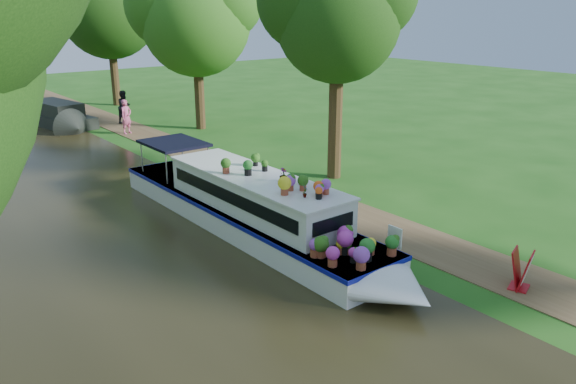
{
  "coord_description": "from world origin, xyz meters",
  "views": [
    {
      "loc": [
        -11.54,
        -13.19,
        6.66
      ],
      "look_at": [
        -1.38,
        -0.46,
        1.3
      ],
      "focal_mm": 35.0,
      "sensor_mm": 36.0,
      "label": 1
    }
  ],
  "objects": [
    {
      "name": "towpath",
      "position": [
        1.2,
        0.0,
        0.01
      ],
      "size": [
        2.2,
        100.0,
        0.03
      ],
      "primitive_type": "cube",
      "color": "brown",
      "rests_on": "ground"
    },
    {
      "name": "sandwich_board",
      "position": [
        0.77,
        -7.0,
        0.47
      ],
      "size": [
        0.66,
        0.67,
        0.98
      ],
      "rotation": [
        0.0,
        0.0,
        0.33
      ],
      "color": "#AE0C13",
      "rests_on": "towpath"
    },
    {
      "name": "tree_near_overhang",
      "position": [
        3.79,
        3.06,
        6.6
      ],
      "size": [
        5.52,
        5.28,
        8.99
      ],
      "color": "#312210",
      "rests_on": "ground"
    },
    {
      "name": "pedestrian_dark",
      "position": [
        1.73,
        19.22,
        1.0
      ],
      "size": [
        1.18,
        1.1,
        1.94
      ],
      "primitive_type": "imported",
      "rotation": [
        0.0,
        0.0,
        0.5
      ],
      "color": "black",
      "rests_on": "towpath"
    },
    {
      "name": "pedestrian_pink",
      "position": [
        0.56,
        16.24,
        0.97
      ],
      "size": [
        0.8,
        0.65,
        1.88
      ],
      "primitive_type": "imported",
      "rotation": [
        0.0,
        0.0,
        0.34
      ],
      "color": "#E55E9B",
      "rests_on": "towpath"
    },
    {
      "name": "ground",
      "position": [
        0.0,
        0.0,
        0.0
      ],
      "size": [
        100.0,
        100.0,
        0.0
      ],
      "primitive_type": "plane",
      "color": "#1A4E13",
      "rests_on": "ground"
    },
    {
      "name": "second_boat",
      "position": [
        -1.75,
        21.06,
        0.58
      ],
      "size": [
        3.15,
        7.63,
        1.42
      ],
      "rotation": [
        0.0,
        0.0,
        0.17
      ],
      "color": "black",
      "rests_on": "canal_water"
    },
    {
      "name": "plant_boat",
      "position": [
        -2.25,
        0.04,
        0.85
      ],
      "size": [
        2.29,
        13.52,
        2.27
      ],
      "color": "white",
      "rests_on": "canal_water"
    },
    {
      "name": "tree_near_far",
      "position": [
        3.98,
        26.09,
        7.05
      ],
      "size": [
        7.59,
        7.26,
        10.3
      ],
      "color": "#312210",
      "rests_on": "ground"
    },
    {
      "name": "tree_near_mid",
      "position": [
        4.48,
        15.08,
        6.44
      ],
      "size": [
        6.9,
        6.6,
        9.4
      ],
      "color": "#312210",
      "rests_on": "ground"
    },
    {
      "name": "canal_water",
      "position": [
        -6.0,
        0.0,
        0.01
      ],
      "size": [
        10.0,
        100.0,
        0.02
      ],
      "primitive_type": "cube",
      "color": "black",
      "rests_on": "ground"
    },
    {
      "name": "verge_plant",
      "position": [
        -0.6,
        2.78,
        0.18
      ],
      "size": [
        0.35,
        0.31,
        0.37
      ],
      "primitive_type": "imported",
      "rotation": [
        0.0,
        0.0,
        -0.07
      ],
      "color": "#396D20",
      "rests_on": "ground"
    }
  ]
}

